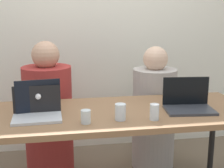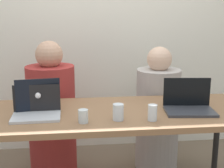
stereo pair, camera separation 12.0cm
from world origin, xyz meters
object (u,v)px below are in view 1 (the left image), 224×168
laptop_back_left (38,104)px  person_on_left (49,117)px  laptop_front_right (188,103)px  water_glass_center (120,113)px  water_glass_left (86,118)px  person_on_right (154,114)px  water_glass_right (154,113)px  laptop_front_left (37,111)px

laptop_back_left → person_on_left: bearing=-103.7°
laptop_back_left → laptop_front_right: (1.06, -0.15, -0.00)m
person_on_left → water_glass_center: bearing=113.6°
person_on_left → water_glass_left: size_ratio=13.96×
person_on_right → laptop_back_left: 1.16m
water_glass_right → water_glass_left: (-0.45, 0.01, -0.01)m
laptop_front_left → person_on_right: bearing=30.7°
person_on_right → water_glass_right: size_ratio=10.76×
water_glass_right → person_on_left: bearing=131.5°
water_glass_left → water_glass_right: bearing=-1.1°
laptop_front_left → laptop_front_right: 1.06m
person_on_left → person_on_right: size_ratio=1.05×
person_on_left → laptop_front_right: size_ratio=3.34×
person_on_right → water_glass_left: 1.09m
laptop_back_left → laptop_front_left: 0.15m
person_on_left → person_on_right: bearing=171.1°
person_on_left → water_glass_center: 0.95m
laptop_front_right → water_glass_center: laptop_front_right is taller
water_glass_right → water_glass_left: 0.45m
person_on_left → laptop_front_right: bearing=138.9°
water_glass_right → water_glass_center: size_ratio=0.99×
person_on_right → laptop_front_left: 1.23m
laptop_front_right → water_glass_center: (-0.52, -0.13, -0.00)m
person_on_left → laptop_front_right: person_on_left is taller
person_on_right → water_glass_left: bearing=62.7°
person_on_right → water_glass_center: (-0.47, -0.77, 0.29)m
laptop_front_left → water_glass_center: size_ratio=3.00×
person_on_left → laptop_back_left: 0.56m
person_on_left → laptop_front_left: size_ratio=3.73×
person_on_right → laptop_front_right: size_ratio=3.16×
laptop_front_left → water_glass_center: 0.55m
water_glass_left → water_glass_center: water_glass_center is taller
laptop_back_left → laptop_front_right: 1.07m
laptop_front_left → laptop_front_right: (1.06, 0.00, 0.00)m
water_glass_left → laptop_front_left: bearing=153.7°
water_glass_right → water_glass_left: water_glass_right is taller
person_on_left → water_glass_center: person_on_left is taller
laptop_front_right → water_glass_right: bearing=-145.2°
water_glass_center → laptop_front_left: bearing=166.5°
laptop_front_right → water_glass_center: size_ratio=3.35×
laptop_back_left → laptop_front_right: bearing=164.0°
person_on_left → laptop_back_left: size_ratio=3.61×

